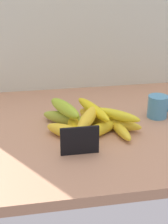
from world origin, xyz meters
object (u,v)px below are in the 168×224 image
object	(u,v)px
banana_1	(114,124)
banana_0	(65,119)
banana_8	(92,118)
banana_12	(65,108)
banana_3	(85,128)
banana_9	(93,109)
banana_6	(103,117)
banana_11	(88,118)
banana_7	(70,133)
banana_4	(95,131)
banana_2	(119,128)
banana_10	(117,115)
banana_5	(74,126)
chalkboard_sign	(80,142)
coffee_mug	(158,106)

from	to	relation	value
banana_1	banana_0	bearing A→B (deg)	157.59
banana_8	banana_12	size ratio (longest dim) A/B	0.91
banana_3	banana_9	bearing A→B (deg)	56.98
banana_6	banana_11	xyz separation A→B (cm)	(-6.76, -8.31, 3.74)
banana_0	banana_7	bearing A→B (deg)	-89.42
banana_4	banana_2	bearing A→B (deg)	7.34
banana_4	banana_10	world-z (taller)	banana_10
banana_8	banana_11	bearing A→B (deg)	-110.11
banana_2	banana_12	size ratio (longest dim) A/B	0.96
banana_0	banana_11	bearing A→B (deg)	-54.94
banana_9	banana_10	xyz separation A→B (cm)	(6.67, -5.12, -0.34)
banana_5	banana_7	distance (cm)	5.47
chalkboard_sign	banana_12	xyz separation A→B (cm)	(-1.78, 19.11, 2.49)
banana_3	banana_7	size ratio (longest dim) A/B	1.13
banana_4	banana_6	distance (cm)	11.36
banana_6	banana_9	distance (cm)	5.62
coffee_mug	banana_10	distance (cm)	18.98
banana_7	banana_9	bearing A→B (deg)	44.15
banana_8	banana_9	bearing A→B (deg)	-90.17
banana_10	banana_2	bearing A→B (deg)	-80.02
banana_1	banana_11	xyz separation A→B (cm)	(-8.98, -2.54, 3.88)
banana_11	coffee_mug	bearing A→B (deg)	18.89
banana_0	banana_6	bearing A→B (deg)	-2.13
banana_2	banana_7	distance (cm)	16.07
banana_1	banana_12	distance (cm)	16.86
banana_0	banana_8	xyz separation A→B (cm)	(9.03, -0.97, -0.11)
banana_4	banana_12	world-z (taller)	banana_12
coffee_mug	banana_9	xyz separation A→B (cm)	(-24.00, -2.48, 1.82)
banana_6	banana_10	bearing A→B (deg)	-67.57
banana_4	banana_8	distance (cm)	9.80
banana_11	banana_5	bearing A→B (deg)	142.02
banana_7	banana_10	world-z (taller)	banana_10
chalkboard_sign	banana_8	bearing A→B (deg)	68.63
banana_7	banana_12	xyz separation A→B (cm)	(-0.34, 9.77, 4.19)
banana_3	banana_5	xyz separation A→B (cm)	(-3.05, 2.25, 0.03)
chalkboard_sign	banana_5	size ratio (longest dim) A/B	0.64
banana_0	banana_3	world-z (taller)	banana_0
banana_7	banana_10	xyz separation A→B (cm)	(15.59, 3.54, 3.24)
banana_1	banana_8	xyz separation A→B (cm)	(-6.12, 5.28, 0.12)
banana_2	banana_6	bearing A→B (deg)	109.24
coffee_mug	banana_3	distance (cm)	29.09
chalkboard_sign	coffee_mug	size ratio (longest dim) A/B	1.29
banana_0	banana_1	world-z (taller)	banana_0
coffee_mug	banana_12	size ratio (longest dim) A/B	0.49
coffee_mug	banana_11	distance (cm)	28.45
banana_0	banana_2	world-z (taller)	banana_0
banana_7	banana_2	bearing A→B (deg)	3.81
coffee_mug	banana_10	world-z (taller)	coffee_mug
banana_12	banana_2	bearing A→B (deg)	-28.01
banana_11	banana_0	bearing A→B (deg)	125.06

